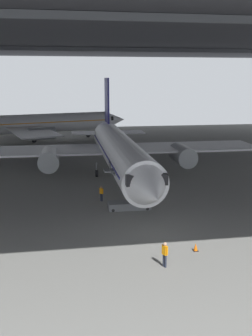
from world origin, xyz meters
TOP-DOWN VIEW (x-y plane):
  - ground_plane at (0.00, 0.00)m, footprint 110.00×110.00m
  - hangar_structure at (-0.10, 13.77)m, footprint 121.00×99.00m
  - airplane_main at (-0.32, -0.78)m, footprint 38.25×39.80m
  - boarding_stairs at (-1.14, -11.79)m, footprint 4.40×1.56m
  - crew_worker_near_nose at (-0.85, -24.17)m, footprint 0.37×0.49m
  - crew_worker_by_stairs at (-3.43, -8.89)m, footprint 0.39×0.46m
  - airplane_distant at (-10.98, 34.22)m, footprint 35.97×35.48m
  - traffic_cone_orange at (2.03, -22.09)m, footprint 0.36×0.36m

SIDE VIEW (x-z plane):
  - ground_plane at x=0.00m, z-range 0.00..0.00m
  - traffic_cone_orange at x=2.03m, z-range -0.01..0.59m
  - boarding_stairs at x=-1.14m, z-range -1.67..3.17m
  - crew_worker_by_stairs at x=-3.43m, z-range 0.10..1.68m
  - crew_worker_near_nose at x=-0.85m, z-range 0.13..1.88m
  - airplane_distant at x=-10.98m, z-range -2.27..9.17m
  - airplane_main at x=-0.32m, z-range -2.56..9.79m
  - hangar_structure at x=-0.10m, z-range 8.93..28.11m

